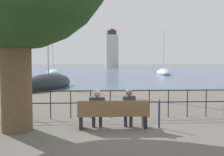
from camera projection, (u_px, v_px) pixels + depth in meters
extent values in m
plane|color=#605B51|center=(113.00, 128.00, 7.83)|extent=(1000.00, 1000.00, 0.00)
cube|color=#47607A|center=(97.00, 66.00, 168.65)|extent=(600.00, 300.00, 0.01)
cylinder|color=brown|center=(16.00, 76.00, 7.44)|extent=(0.90, 0.90, 3.33)
cube|color=brown|center=(113.00, 115.00, 7.81)|extent=(2.20, 0.45, 0.05)
cube|color=brown|center=(113.00, 108.00, 7.59)|extent=(2.20, 0.04, 0.45)
cube|color=black|center=(81.00, 122.00, 7.76)|extent=(0.10, 0.41, 0.40)
cube|color=black|center=(144.00, 121.00, 7.89)|extent=(0.10, 0.41, 0.40)
cylinder|color=#2D3347|center=(94.00, 120.00, 7.94)|extent=(0.11, 0.11, 0.45)
cylinder|color=#2D3347|center=(101.00, 120.00, 7.95)|extent=(0.11, 0.11, 0.45)
cube|color=#2D3347|center=(97.00, 112.00, 7.84)|extent=(0.41, 0.26, 0.14)
cube|color=#2D3347|center=(97.00, 106.00, 7.74)|extent=(0.49, 0.24, 0.54)
sphere|color=tan|center=(97.00, 93.00, 7.72)|extent=(0.23, 0.23, 0.23)
cylinder|color=#2D3347|center=(126.00, 120.00, 8.00)|extent=(0.11, 0.11, 0.45)
cylinder|color=#2D3347|center=(131.00, 120.00, 8.01)|extent=(0.11, 0.11, 0.45)
cube|color=#2D3347|center=(129.00, 112.00, 7.90)|extent=(0.33, 0.26, 0.14)
cube|color=#2D3347|center=(129.00, 105.00, 7.80)|extent=(0.39, 0.24, 0.56)
sphere|color=#846047|center=(129.00, 92.00, 7.78)|extent=(0.21, 0.21, 0.21)
cylinder|color=black|center=(10.00, 105.00, 9.02)|extent=(0.04, 0.04, 1.05)
cylinder|color=black|center=(30.00, 105.00, 9.07)|extent=(0.04, 0.04, 1.05)
cylinder|color=black|center=(51.00, 105.00, 9.12)|extent=(0.04, 0.04, 1.05)
cylinder|color=black|center=(71.00, 104.00, 9.16)|extent=(0.04, 0.04, 1.05)
cylinder|color=black|center=(91.00, 104.00, 9.21)|extent=(0.04, 0.04, 1.05)
cylinder|color=black|center=(110.00, 104.00, 9.26)|extent=(0.04, 0.04, 1.05)
cylinder|color=black|center=(130.00, 104.00, 9.30)|extent=(0.04, 0.04, 1.05)
cylinder|color=black|center=(149.00, 104.00, 9.35)|extent=(0.04, 0.04, 1.05)
cylinder|color=black|center=(168.00, 103.00, 9.40)|extent=(0.04, 0.04, 1.05)
cylinder|color=black|center=(187.00, 103.00, 9.44)|extent=(0.04, 0.04, 1.05)
cylinder|color=black|center=(206.00, 103.00, 9.49)|extent=(0.04, 0.04, 1.05)
cylinder|color=black|center=(110.00, 91.00, 9.23)|extent=(13.17, 0.04, 0.04)
cylinder|color=black|center=(110.00, 103.00, 9.25)|extent=(13.17, 0.04, 0.04)
cylinder|color=navy|center=(159.00, 115.00, 7.82)|extent=(0.06, 0.06, 0.82)
cone|color=navy|center=(159.00, 100.00, 7.80)|extent=(0.09, 0.09, 0.11)
ellipsoid|color=white|center=(163.00, 73.00, 45.72)|extent=(3.52, 8.12, 1.56)
cylinder|color=silver|center=(164.00, 50.00, 45.48)|extent=(0.14, 0.14, 7.29)
ellipsoid|color=white|center=(53.00, 73.00, 48.09)|extent=(2.62, 6.72, 1.23)
cylinder|color=silver|center=(53.00, 51.00, 47.85)|extent=(0.14, 0.14, 7.51)
ellipsoid|color=black|center=(49.00, 84.00, 20.35)|extent=(4.18, 7.87, 1.73)
cylinder|color=silver|center=(48.00, 11.00, 20.00)|extent=(0.14, 0.14, 10.80)
cylinder|color=beige|center=(112.00, 52.00, 113.62)|extent=(6.06, 6.06, 14.85)
cylinder|color=#2D2D33|center=(112.00, 33.00, 113.13)|extent=(4.24, 4.24, 1.81)
cone|color=#4C1E19|center=(112.00, 30.00, 113.04)|extent=(4.85, 4.85, 1.45)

